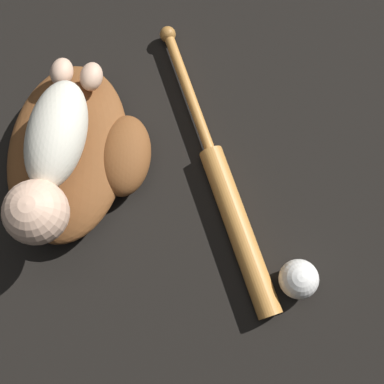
{
  "coord_description": "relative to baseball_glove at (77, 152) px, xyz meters",
  "views": [
    {
      "loc": [
        0.36,
        0.25,
        0.99
      ],
      "look_at": [
        0.1,
        0.23,
        0.07
      ],
      "focal_mm": 50.0,
      "sensor_mm": 36.0,
      "label": 1
    }
  ],
  "objects": [
    {
      "name": "ground_plane",
      "position": [
        -0.03,
        -0.0,
        -0.04
      ],
      "size": [
        6.0,
        6.0,
        0.0
      ],
      "primitive_type": "plane",
      "color": "black"
    },
    {
      "name": "baseball_glove",
      "position": [
        0.0,
        0.0,
        0.0
      ],
      "size": [
        0.36,
        0.27,
        0.08
      ],
      "color": "brown",
      "rests_on": "ground"
    },
    {
      "name": "baby_figure",
      "position": [
        0.05,
        -0.02,
        0.09
      ],
      "size": [
        0.36,
        0.13,
        0.11
      ],
      "color": "silver",
      "rests_on": "baseball_glove"
    },
    {
      "name": "baseball_bat",
      "position": [
        0.07,
        0.29,
        -0.02
      ],
      "size": [
        0.57,
        0.27,
        0.05
      ],
      "color": "#C6843D",
      "rests_on": "ground"
    },
    {
      "name": "baseball",
      "position": [
        0.2,
        0.42,
        -0.0
      ],
      "size": [
        0.07,
        0.07,
        0.07
      ],
      "color": "white",
      "rests_on": "ground"
    }
  ]
}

